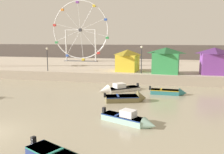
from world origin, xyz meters
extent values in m
cube|color=tan|center=(0.00, 32.38, 0.66)|extent=(110.00, 25.56, 1.32)
cube|color=#564C47|center=(0.00, 55.24, 2.20)|extent=(140.00, 3.00, 4.40)
cube|color=silver|center=(6.55, 15.40, 0.18)|extent=(3.91, 3.70, 0.35)
cube|color=black|center=(6.55, 15.40, 0.31)|extent=(3.89, 3.69, 0.08)
cone|color=silver|center=(4.65, 13.70, 0.18)|extent=(1.70, 1.71, 1.31)
cube|color=black|center=(8.12, 16.80, 0.46)|extent=(0.31, 0.31, 0.44)
cube|color=silver|center=(6.17, 15.06, 0.62)|extent=(1.63, 1.63, 0.54)
cube|color=black|center=(6.92, 15.73, 0.38)|extent=(0.90, 0.98, 0.06)
cube|color=black|center=(4.60, -1.29, 0.61)|extent=(0.29, 0.30, 0.44)
cube|color=#237566|center=(6.25, -2.11, 0.53)|extent=(0.58, 0.96, 0.06)
cube|color=teal|center=(11.38, 14.37, 0.25)|extent=(3.05, 1.23, 0.51)
cube|color=gold|center=(11.38, 14.37, 0.47)|extent=(3.02, 1.25, 0.08)
cone|color=teal|center=(13.28, 14.30, 0.25)|extent=(0.87, 1.09, 1.06)
cube|color=black|center=(9.78, 14.43, 0.62)|extent=(0.21, 0.25, 0.44)
cube|color=gold|center=(11.00, 14.39, 0.54)|extent=(0.20, 0.95, 0.06)
cube|color=olive|center=(7.33, 10.31, 0.27)|extent=(3.45, 2.44, 0.55)
cube|color=navy|center=(7.33, 10.31, 0.51)|extent=(3.43, 2.44, 0.08)
cone|color=olive|center=(9.21, 10.93, 0.27)|extent=(1.27, 1.66, 1.46)
cube|color=black|center=(5.75, 9.80, 0.66)|extent=(0.26, 0.29, 0.44)
cube|color=navy|center=(6.96, 10.19, 0.58)|extent=(0.56, 1.29, 0.06)
cube|color=#93BCAD|center=(8.53, 4.34, 0.25)|extent=(3.50, 2.28, 0.49)
cube|color=navy|center=(8.53, 4.34, 0.45)|extent=(3.47, 2.29, 0.08)
cone|color=#93BCAD|center=(10.48, 3.48, 0.25)|extent=(1.24, 1.25, 0.96)
cube|color=black|center=(6.89, 5.06, 0.60)|extent=(0.28, 0.30, 0.44)
cube|color=silver|center=(8.91, 4.17, 0.74)|extent=(1.25, 1.15, 0.50)
cube|color=navy|center=(8.14, 4.51, 0.52)|extent=(0.49, 0.85, 0.06)
torus|color=silver|center=(-6.31, 36.68, 7.85)|extent=(12.10, 0.24, 12.10)
cylinder|color=#38383D|center=(-6.31, 36.68, 7.85)|extent=(0.70, 0.50, 0.70)
cylinder|color=silver|center=(-4.36, 36.68, 5.61)|extent=(3.95, 0.08, 4.53)
cube|color=red|center=(-2.42, 36.68, 3.10)|extent=(0.56, 0.48, 0.44)
cylinder|color=silver|center=(-3.42, 36.68, 7.19)|extent=(5.80, 0.08, 1.41)
cube|color=#33934C|center=(-0.53, 36.68, 6.24)|extent=(0.56, 0.48, 0.44)
cylinder|color=silver|center=(-3.58, 36.68, 9.01)|extent=(5.49, 0.08, 2.39)
cube|color=#3356B7|center=(-0.85, 36.68, 9.89)|extent=(0.56, 0.48, 0.44)
cylinder|color=silver|center=(-4.78, 36.68, 10.39)|extent=(3.12, 0.08, 5.12)
cube|color=yellow|center=(-3.25, 36.68, 12.66)|extent=(0.56, 0.48, 0.44)
cylinder|color=silver|center=(-6.57, 36.68, 10.81)|extent=(0.60, 0.08, 5.91)
cube|color=purple|center=(-6.83, 36.68, 13.48)|extent=(0.56, 0.48, 0.44)
cylinder|color=silver|center=(-8.25, 36.68, 10.09)|extent=(3.95, 0.08, 4.53)
cube|color=orange|center=(-10.20, 36.68, 12.05)|extent=(0.56, 0.48, 0.44)
cylinder|color=silver|center=(-9.20, 36.68, 8.52)|extent=(5.80, 0.08, 1.41)
cube|color=red|center=(-12.09, 36.68, 8.91)|extent=(0.56, 0.48, 0.44)
cylinder|color=silver|center=(-9.04, 36.68, 6.69)|extent=(5.49, 0.08, 2.39)
cube|color=#33934C|center=(-11.77, 36.68, 5.25)|extent=(0.56, 0.48, 0.44)
cylinder|color=silver|center=(-7.83, 36.68, 5.31)|extent=(3.12, 0.08, 5.12)
cube|color=#3356B7|center=(-9.36, 36.68, 2.49)|extent=(0.56, 0.48, 0.44)
cylinder|color=silver|center=(-6.05, 36.68, 4.90)|extent=(0.60, 0.08, 5.91)
cube|color=yellow|center=(-5.79, 36.68, 1.67)|extent=(0.56, 0.48, 0.44)
cylinder|color=silver|center=(-9.57, 36.68, 4.59)|extent=(0.28, 0.28, 6.53)
cylinder|color=silver|center=(-3.05, 36.68, 4.59)|extent=(0.28, 0.28, 6.53)
cylinder|color=silver|center=(-6.31, 36.68, 7.85)|extent=(6.52, 0.18, 0.18)
cube|color=#4C4C51|center=(-6.31, 36.68, 1.36)|extent=(7.32, 1.20, 0.08)
cube|color=#33934C|center=(11.36, 21.58, 2.71)|extent=(3.69, 2.91, 2.78)
pyramid|color=#1C512A|center=(11.36, 21.58, 4.48)|extent=(4.06, 3.20, 0.80)
cube|color=yellow|center=(5.87, 23.02, 2.51)|extent=(3.17, 3.66, 2.38)
pyramid|color=olive|center=(5.87, 23.02, 4.09)|extent=(3.49, 4.03, 0.80)
cube|color=purple|center=(17.64, 22.05, 2.72)|extent=(3.31, 2.65, 2.80)
pyramid|color=#462156|center=(17.64, 22.05, 4.50)|extent=(3.64, 2.92, 0.80)
cylinder|color=#2D2D33|center=(8.12, 20.77, 3.05)|extent=(0.12, 0.12, 3.46)
sphere|color=#F2EACC|center=(8.12, 20.77, 4.92)|extent=(0.32, 0.32, 0.32)
cylinder|color=#2D2D33|center=(-5.65, 20.41, 2.89)|extent=(0.12, 0.12, 3.14)
sphere|color=#F2EACC|center=(-5.65, 20.41, 4.60)|extent=(0.32, 0.32, 0.32)
camera|label=1|loc=(11.45, -12.55, 6.02)|focal=39.24mm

